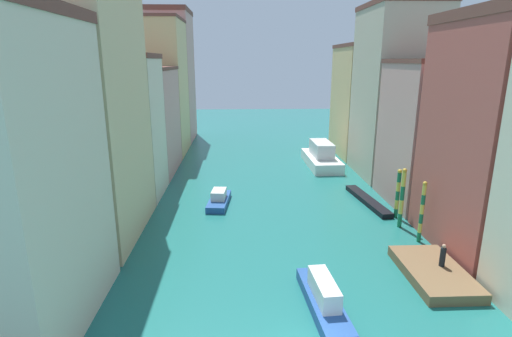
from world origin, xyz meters
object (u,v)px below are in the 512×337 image
at_px(waterfront_dock, 434,272).
at_px(person_on_dock, 443,256).
at_px(mooring_pole_1, 402,197).
at_px(gondola_black, 367,200).
at_px(mooring_pole_0, 422,211).
at_px(motorboat_0, 219,199).
at_px(vaporetto_white, 321,157).
at_px(mooring_pole_2, 398,193).
at_px(motorboat_1, 324,298).

bearing_deg(waterfront_dock, person_on_dock, 20.48).
height_order(mooring_pole_1, gondola_black, mooring_pole_1).
xyz_separation_m(mooring_pole_0, motorboat_0, (-16.02, 9.08, -1.99)).
distance_m(mooring_pole_1, motorboat_0, 16.94).
xyz_separation_m(person_on_dock, vaporetto_white, (-2.18, 28.59, -0.19)).
bearing_deg(mooring_pole_2, mooring_pole_0, -90.99).
height_order(mooring_pole_0, mooring_pole_2, mooring_pole_0).
relative_size(person_on_dock, mooring_pole_1, 0.30).
distance_m(mooring_pole_0, motorboat_1, 12.65).
bearing_deg(mooring_pole_0, vaporetto_white, 97.17).
bearing_deg(mooring_pole_1, gondola_black, 98.15).
relative_size(waterfront_dock, gondola_black, 0.74).
height_order(person_on_dock, mooring_pole_2, mooring_pole_2).
distance_m(waterfront_dock, gondola_black, 14.16).
bearing_deg(gondola_black, motorboat_0, 179.23).
height_order(person_on_dock, vaporetto_white, vaporetto_white).
height_order(mooring_pole_2, vaporetto_white, mooring_pole_2).
bearing_deg(motorboat_0, mooring_pole_0, -29.54).
relative_size(person_on_dock, gondola_black, 0.17).
relative_size(mooring_pole_0, motorboat_1, 0.71).
bearing_deg(mooring_pole_0, mooring_pole_1, 97.70).
relative_size(mooring_pole_0, gondola_black, 0.56).
height_order(mooring_pole_0, gondola_black, mooring_pole_0).
bearing_deg(gondola_black, person_on_dock, -88.06).
distance_m(mooring_pole_1, vaporetto_white, 20.84).
height_order(waterfront_dock, mooring_pole_0, mooring_pole_0).
bearing_deg(person_on_dock, mooring_pole_2, 85.08).
bearing_deg(gondola_black, waterfront_dock, -90.49).
distance_m(mooring_pole_0, motorboat_0, 18.53).
height_order(mooring_pole_2, gondola_black, mooring_pole_2).
distance_m(person_on_dock, mooring_pole_0, 5.23).
relative_size(mooring_pole_1, gondola_black, 0.59).
xyz_separation_m(person_on_dock, gondola_black, (-0.47, 13.94, -1.16)).
xyz_separation_m(mooring_pole_0, motorboat_1, (-9.29, -8.38, -1.84)).
bearing_deg(mooring_pole_1, mooring_pole_0, -82.30).
bearing_deg(mooring_pole_2, mooring_pole_1, -102.99).
bearing_deg(mooring_pole_0, mooring_pole_2, 89.01).
bearing_deg(motorboat_1, mooring_pole_1, 51.74).
height_order(vaporetto_white, motorboat_0, vaporetto_white).
xyz_separation_m(person_on_dock, mooring_pole_2, (0.86, 10.03, 0.91)).
distance_m(mooring_pole_2, gondola_black, 4.62).
xyz_separation_m(mooring_pole_1, vaporetto_white, (-2.57, 20.63, -1.43)).
height_order(gondola_black, motorboat_0, motorboat_0).
distance_m(person_on_dock, mooring_pole_1, 8.06).
bearing_deg(vaporetto_white, person_on_dock, -85.63).
bearing_deg(gondola_black, mooring_pole_2, -71.16).
distance_m(mooring_pole_2, motorboat_1, 16.40).
bearing_deg(waterfront_dock, motorboat_1, -158.59).
bearing_deg(person_on_dock, motorboat_1, -158.65).
height_order(vaporetto_white, gondola_black, vaporetto_white).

